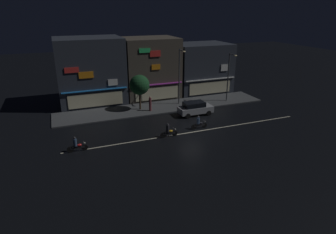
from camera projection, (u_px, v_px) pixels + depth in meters
ground_plane at (192, 132)px, 31.07m from camera, size 140.00×140.00×0.00m
lane_divider_stripe at (192, 132)px, 31.07m from camera, size 26.84×0.16×0.01m
sidewalk_far at (163, 107)px, 38.87m from camera, size 28.26×4.92×0.14m
storefront_left_block at (90, 71)px, 39.58m from camera, size 8.78×6.99×8.93m
storefront_center_block at (201, 68)px, 45.44m from camera, size 8.53×6.69×7.48m
storefront_right_block at (150, 68)px, 42.26m from camera, size 7.82×6.45×8.65m
streetlamp_west at (180, 73)px, 38.29m from camera, size 0.44×1.64×7.45m
streetlamp_mid at (229, 73)px, 39.71m from camera, size 0.44×1.64×6.72m
pedestrian_on_sidewalk at (150, 104)px, 36.91m from camera, size 0.33×0.33×1.92m
street_tree at (139, 85)px, 36.62m from camera, size 2.56×2.56×4.54m
parked_car_near_kerb at (195, 108)px, 35.92m from camera, size 4.30×1.98×1.67m
motorcycle_lead at (199, 123)px, 31.77m from camera, size 1.90×0.60×1.52m
motorcycle_following at (169, 131)px, 29.72m from camera, size 1.90×0.60×1.52m
motorcycle_opposite_lane at (77, 145)px, 26.68m from camera, size 1.90×0.60×1.52m
traffic_cone at (193, 111)px, 36.68m from camera, size 0.36×0.36×0.55m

